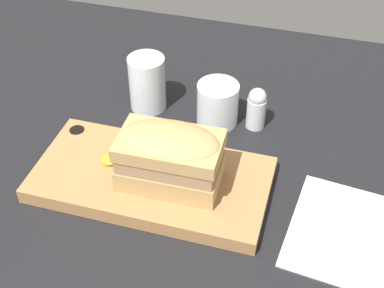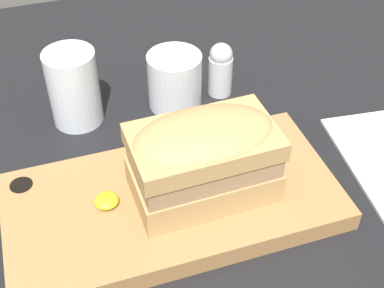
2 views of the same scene
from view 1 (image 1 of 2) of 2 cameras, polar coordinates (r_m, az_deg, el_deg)
dining_table at (r=82.35cm, az=-6.42°, el=-6.73°), size 195.59×117.61×2.00cm
serving_board at (r=83.13cm, az=-4.37°, el=-3.77°), size 36.14×18.10×2.48cm
sandwich at (r=77.51cm, az=-2.37°, el=-1.22°), size 15.21×9.28×9.55cm
mustard_dollop at (r=84.59cm, az=-8.74°, el=-1.63°), size 2.64×2.64×1.06cm
water_glass at (r=96.85cm, az=-4.77°, el=6.16°), size 6.57×6.57×10.22cm
wine_glass at (r=93.56cm, az=2.75°, el=4.16°), size 7.28×7.28×7.66cm
napkin at (r=80.09cm, az=15.78°, el=-9.02°), size 16.55×19.95×0.40cm
salt_shaker at (r=92.80cm, az=6.90°, el=3.86°), size 3.34×3.34×7.83cm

